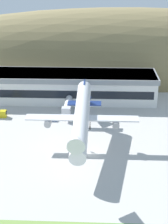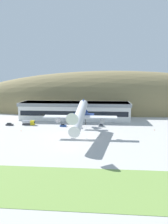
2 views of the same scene
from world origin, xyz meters
The scene contains 12 objects.
ground_plane centered at (0.00, 0.00, 0.00)m, with size 390.90×390.90×0.00m, color #B7B5AF.
grass_strip_foreground centered at (0.00, -46.37, 0.04)m, with size 351.81×23.54×0.08m, color #759947.
hill_backdrop centered at (16.92, 95.15, 0.00)m, with size 297.07×64.92×71.14m, color olive.
terminal_building centered at (-11.78, 51.27, 6.90)m, with size 77.56×20.43×12.18m.
jetway_0 centered at (-10.57, 32.58, 3.99)m, with size 3.38×16.37×5.43m.
cargo_airplane centered at (-3.42, 4.45, 10.87)m, with size 36.88×55.63×12.60m.
service_car_0 centered at (-49.90, 26.63, 0.65)m, with size 4.60×1.81×1.57m.
service_car_1 centered at (-16.04, 26.35, 0.66)m, with size 3.88×1.81×1.59m.
service_car_2 centered at (7.23, 27.91, 0.60)m, with size 3.96×2.03×1.44m.
fuel_truck centered at (-38.44, 28.87, 1.52)m, with size 7.81×2.63×3.16m.
traffic_cone_0 centered at (-37.32, 13.10, 0.28)m, with size 0.52×0.52×0.58m.
traffic_cone_1 centered at (37.17, 21.20, 0.28)m, with size 0.52×0.52×0.58m.
Camera 2 is at (7.58, -101.83, 29.20)m, focal length 35.00 mm.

